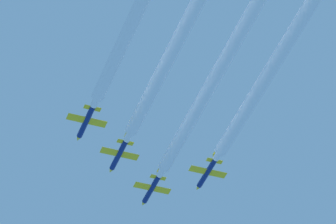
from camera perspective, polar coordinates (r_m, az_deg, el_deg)
name	(u,v)px	position (r m, az deg, el deg)	size (l,w,h in m)	color
jet_lead	(151,190)	(238.77, -0.80, -3.66)	(7.31, 10.64, 2.56)	navy
jet_left_wingman	(118,156)	(228.64, -2.34, -2.05)	(7.31, 10.64, 2.56)	navy
jet_right_wingman	(207,174)	(233.38, 1.82, -2.90)	(7.31, 10.64, 2.56)	navy
jet_outer_left	(86,122)	(219.84, -3.88, -0.49)	(7.31, 10.64, 2.56)	navy
smoke_trail_lead	(224,61)	(210.46, 2.65, 2.41)	(2.32, 68.88, 2.32)	white
smoke_trail_left_wingman	(198,1)	(198.43, 1.42, 5.24)	(2.32, 76.05, 2.32)	white
smoke_trail_right_wingman	(279,55)	(208.86, 5.24, 2.66)	(2.32, 60.50, 2.32)	white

